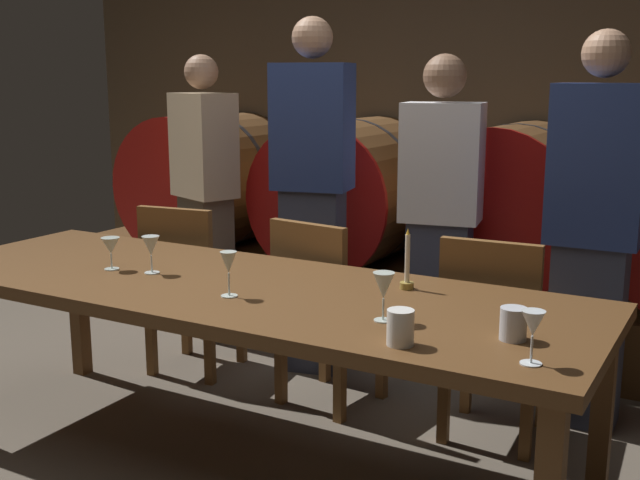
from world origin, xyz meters
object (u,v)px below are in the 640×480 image
at_px(wine_glass_left, 151,247).
at_px(cup_left, 400,327).
at_px(chair_right, 494,330).
at_px(guest_center_left, 313,195).
at_px(wine_barrel_far_left, 212,182).
at_px(cup_right, 513,324).
at_px(wine_glass_far_left, 111,247).
at_px(guest_far_right, 593,230).
at_px(wine_glass_far_right, 533,326).
at_px(wine_glass_center, 229,264).
at_px(chair_center, 322,304).
at_px(chair_left, 188,281).
at_px(wine_glass_right, 384,287).
at_px(candle_center, 407,272).
at_px(guest_center_right, 440,218).
at_px(guest_far_left, 205,196).
at_px(wine_barrel_center_left, 351,193).
at_px(wine_barrel_center_right, 514,206).
at_px(dining_table, 238,299).

relative_size(wine_glass_left, cup_left, 1.42).
relative_size(chair_right, guest_center_left, 0.49).
xyz_separation_m(wine_barrel_far_left, chair_right, (2.32, -1.20, -0.32)).
xyz_separation_m(cup_left, cup_right, (0.27, 0.21, -0.00)).
height_order(wine_barrel_far_left, wine_glass_far_left, wine_barrel_far_left).
distance_m(guest_far_right, wine_glass_far_right, 1.37).
distance_m(wine_glass_center, cup_left, 0.76).
relative_size(chair_center, wine_glass_center, 5.39).
distance_m(chair_right, wine_glass_center, 1.16).
xyz_separation_m(chair_left, wine_glass_right, (1.46, -0.82, 0.36)).
distance_m(candle_center, wine_glass_right, 0.41).
distance_m(chair_left, guest_far_right, 1.95).
xyz_separation_m(chair_left, guest_center_right, (1.13, 0.56, 0.33)).
bearing_deg(wine_glass_center, guest_center_left, 106.20).
distance_m(guest_far_right, wine_glass_right, 1.28).
distance_m(guest_center_right, wine_glass_far_left, 1.59).
relative_size(guest_far_left, wine_glass_far_right, 10.76).
relative_size(chair_right, cup_right, 8.92).
distance_m(chair_right, guest_far_left, 2.00).
bearing_deg(chair_center, wine_glass_right, 138.05).
bearing_deg(guest_center_right, guest_far_left, -10.11).
distance_m(chair_center, candle_center, 0.78).
bearing_deg(wine_glass_left, chair_right, 30.84).
bearing_deg(candle_center, cup_right, -36.68).
xyz_separation_m(wine_glass_left, wine_glass_center, (0.47, -0.12, 0.01)).
relative_size(wine_barrel_far_left, wine_barrel_center_left, 1.00).
distance_m(guest_center_right, candle_center, 1.03).
height_order(guest_center_left, candle_center, guest_center_left).
xyz_separation_m(candle_center, cup_left, (0.23, -0.58, -0.01)).
bearing_deg(guest_far_right, wine_barrel_far_left, -17.86).
bearing_deg(wine_glass_left, guest_far_left, 119.17).
bearing_deg(candle_center, guest_center_right, 104.08).
relative_size(wine_barrel_center_right, wine_glass_right, 5.88).
bearing_deg(wine_barrel_center_left, wine_glass_right, -60.29).
bearing_deg(wine_barrel_center_left, wine_barrel_center_right, 0.00).
relative_size(chair_center, wine_glass_left, 5.85).
bearing_deg(wine_glass_far_left, candle_center, 15.01).
bearing_deg(wine_barrel_center_right, guest_center_left, -134.42).
bearing_deg(candle_center, chair_center, 145.13).
relative_size(dining_table, cup_left, 25.55).
relative_size(chair_right, guest_far_left, 0.54).
distance_m(guest_center_right, guest_far_right, 0.77).
xyz_separation_m(chair_right, wine_glass_far_right, (0.39, -0.98, 0.36)).
relative_size(wine_barrel_far_left, wine_glass_center, 5.74).
height_order(wine_barrel_far_left, cup_left, wine_barrel_far_left).
bearing_deg(guest_center_left, wine_glass_center, 94.04).
xyz_separation_m(wine_barrel_center_right, chair_center, (-0.52, -1.22, -0.32)).
bearing_deg(wine_barrel_center_left, guest_far_right, -27.18).
distance_m(guest_far_left, wine_glass_left, 1.45).
height_order(guest_center_right, wine_glass_far_left, guest_center_right).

